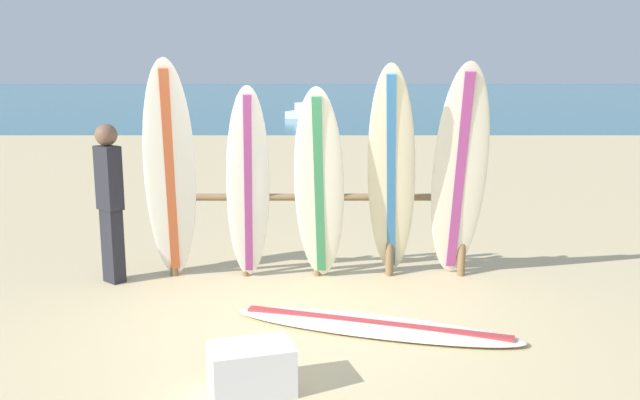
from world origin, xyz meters
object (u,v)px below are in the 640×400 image
at_px(surfboard_leaning_center, 394,177).
at_px(beachgoer_standing, 112,196).
at_px(surfboard_leaning_center_left, 322,189).
at_px(surfboard_lying_on_sand, 376,326).
at_px(surfboard_rack, 320,219).
at_px(surfboard_leaning_left, 250,187).
at_px(surfboard_leaning_center_right, 462,176).
at_px(cooler_box, 254,369).
at_px(small_boat_offshore, 306,112).
at_px(surfboard_leaning_far_left, 173,175).

xyz_separation_m(surfboard_leaning_center, beachgoer_standing, (-3.04, 0.16, -0.24)).
xyz_separation_m(surfboard_leaning_center_left, surfboard_lying_on_sand, (0.50, -1.20, -1.05)).
height_order(surfboard_rack, surfboard_leaning_left, surfboard_leaning_left).
height_order(surfboard_leaning_center_right, cooler_box, surfboard_leaning_center_right).
bearing_deg(small_boat_offshore, surfboard_leaning_left, -89.95).
bearing_deg(surfboard_leaning_center_left, surfboard_leaning_center_right, 3.68).
height_order(surfboard_leaning_center, small_boat_offshore, surfboard_leaning_center).
xyz_separation_m(surfboard_leaning_far_left, cooler_box, (1.08, -2.45, -1.05)).
relative_size(surfboard_leaning_center_right, small_boat_offshore, 0.80).
relative_size(surfboard_lying_on_sand, beachgoer_standing, 1.55).
distance_m(surfboard_rack, cooler_box, 2.91).
height_order(surfboard_leaning_far_left, beachgoer_standing, surfboard_leaning_far_left).
bearing_deg(beachgoer_standing, surfboard_leaning_center, -2.95).
height_order(surfboard_lying_on_sand, beachgoer_standing, beachgoer_standing).
bearing_deg(surfboard_rack, surfboard_leaning_center, -26.00).
bearing_deg(cooler_box, surfboard_leaning_center_right, 34.94).
distance_m(surfboard_leaning_left, surfboard_leaning_center, 1.53).
distance_m(surfboard_leaning_center_left, surfboard_leaning_center, 0.77).
relative_size(surfboard_leaning_left, cooler_box, 3.64).
relative_size(surfboard_rack, surfboard_leaning_center_right, 1.40).
bearing_deg(surfboard_rack, beachgoer_standing, -174.32).
distance_m(surfboard_rack, surfboard_lying_on_sand, 1.82).
relative_size(surfboard_leaning_center_left, surfboard_leaning_center_right, 0.90).
bearing_deg(surfboard_leaning_center_right, surfboard_leaning_left, -179.42).
relative_size(surfboard_leaning_center, cooler_box, 4.01).
distance_m(surfboard_leaning_far_left, surfboard_leaning_center_left, 1.58).
bearing_deg(surfboard_rack, surfboard_leaning_center_right, -12.45).
bearing_deg(surfboard_leaning_left, surfboard_rack, 25.75).
relative_size(surfboard_rack, small_boat_offshore, 1.12).
relative_size(surfboard_leaning_center_right, surfboard_lying_on_sand, 0.89).
relative_size(surfboard_lying_on_sand, cooler_box, 4.54).
distance_m(surfboard_leaning_center, beachgoer_standing, 3.06).
xyz_separation_m(surfboard_leaning_center, surfboard_lying_on_sand, (-0.26, -1.24, -1.17)).
xyz_separation_m(surfboard_rack, cooler_box, (-0.47, -2.83, -0.48)).
bearing_deg(beachgoer_standing, surfboard_leaning_left, -4.96).
bearing_deg(surfboard_leaning_center, beachgoer_standing, 177.05).
distance_m(surfboard_leaning_center_right, beachgoer_standing, 3.78).
xyz_separation_m(surfboard_leaning_left, surfboard_leaning_center, (1.52, -0.02, 0.11)).
bearing_deg(surfboard_rack, surfboard_leaning_center_left, -87.42).
xyz_separation_m(surfboard_leaning_far_left, surfboard_leaning_left, (0.82, 0.03, -0.13)).
distance_m(surfboard_leaning_center_left, small_boat_offshore, 25.78).
height_order(surfboard_leaning_far_left, small_boat_offshore, surfboard_leaning_far_left).
distance_m(surfboard_leaning_center_left, surfboard_lying_on_sand, 1.67).
distance_m(surfboard_lying_on_sand, beachgoer_standing, 3.25).
relative_size(surfboard_leaning_far_left, surfboard_leaning_center, 1.02).
bearing_deg(surfboard_leaning_left, surfboard_leaning_center_right, 0.58).
bearing_deg(surfboard_leaning_center, surfboard_leaning_far_left, -179.89).
bearing_deg(surfboard_lying_on_sand, surfboard_leaning_left, 134.81).
distance_m(small_boat_offshore, cooler_box, 28.16).
height_order(small_boat_offshore, cooler_box, small_boat_offshore).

